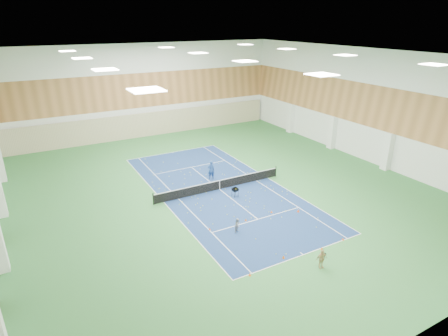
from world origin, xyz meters
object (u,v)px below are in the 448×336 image
object	(u,v)px
child_court	(238,225)
child_apron	(321,259)
ball_cart	(235,192)
tennis_net	(220,184)
coach	(211,170)

from	to	relation	value
child_court	child_apron	world-z (taller)	child_apron
ball_cart	tennis_net	bearing A→B (deg)	96.16
child_court	coach	bearing A→B (deg)	47.02
tennis_net	child_court	world-z (taller)	tennis_net
coach	child_court	xyz separation A→B (m)	(-2.77, -9.76, -0.41)
coach	child_court	distance (m)	10.16
tennis_net	child_apron	bearing A→B (deg)	-89.73
child_court	child_apron	size ratio (longest dim) A/B	0.81
child_apron	tennis_net	bearing A→B (deg)	97.89
tennis_net	child_court	size ratio (longest dim) A/B	11.80
child_court	child_apron	bearing A→B (deg)	-96.47
tennis_net	child_apron	xyz separation A→B (m)	(0.06, -13.49, 0.12)
tennis_net	child_court	bearing A→B (deg)	-107.99
coach	child_apron	size ratio (longest dim) A/B	1.42
coach	ball_cart	xyz separation A→B (m)	(0.04, -4.61, -0.53)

